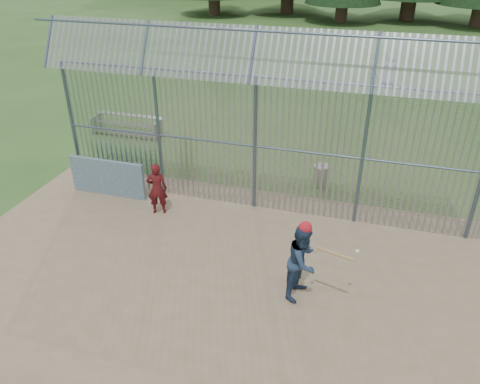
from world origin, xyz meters
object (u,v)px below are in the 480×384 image
(dugout_wall, at_px, (108,178))
(onlooker, at_px, (157,189))
(trash_can, at_px, (321,176))
(bleacher, at_px, (127,125))
(batter, at_px, (303,261))

(dugout_wall, distance_m, onlooker, 2.06)
(dugout_wall, bearing_deg, trash_can, 21.54)
(onlooker, relative_size, bleacher, 0.53)
(batter, height_order, onlooker, batter)
(dugout_wall, relative_size, batter, 1.37)
(onlooker, distance_m, trash_can, 5.37)
(batter, relative_size, trash_can, 2.22)
(onlooker, bearing_deg, trash_can, -164.02)
(onlooker, relative_size, trash_can, 1.95)
(bleacher, bearing_deg, dugout_wall, -67.91)
(dugout_wall, distance_m, batter, 7.28)
(trash_can, relative_size, bleacher, 0.27)
(trash_can, height_order, bleacher, trash_can)
(bleacher, bearing_deg, batter, -41.95)
(batter, distance_m, bleacher, 11.59)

